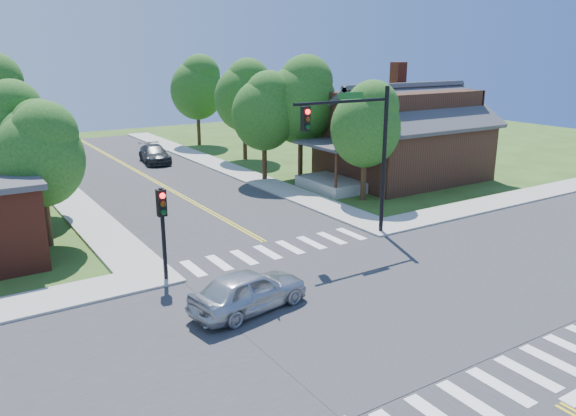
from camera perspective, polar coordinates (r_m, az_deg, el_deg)
ground at (r=21.02m, az=8.10°, el=-9.22°), size 100.00×100.00×0.00m
road_ns at (r=21.01m, az=8.10°, el=-9.18°), size 10.00×90.00×0.04m
road_ew at (r=21.01m, az=8.10°, el=-9.16°), size 90.00×10.00×0.04m
intersection_patch at (r=21.02m, az=8.10°, el=-9.22°), size 10.20×10.20×0.06m
sidewalk_ne at (r=42.33m, az=10.53°, el=3.62°), size 40.00×40.00×0.14m
crosswalk_north at (r=25.62m, az=-0.94°, el=-4.24°), size 8.85×2.00×0.01m
crosswalk_south at (r=17.38m, az=22.00°, el=-15.87°), size 8.85×2.00×0.01m
centerline at (r=21.00m, az=8.10°, el=-9.11°), size 0.30×90.00×0.01m
signal_mast_ne at (r=26.16m, az=7.09°, el=6.94°), size 5.30×0.42×7.20m
signal_pole_nw at (r=21.96m, az=-12.63°, el=-0.91°), size 0.34×0.42×3.80m
house_ne at (r=40.16m, az=11.56°, el=7.64°), size 13.05×8.80×7.11m
tree_e_a at (r=33.57m, az=8.06°, el=8.59°), size 4.22×4.01×7.17m
tree_e_b at (r=39.22m, az=1.45°, el=11.10°), size 5.02×4.77×8.54m
tree_e_c at (r=46.35m, az=-4.38°, el=11.51°), size 4.82×4.58×8.19m
tree_e_d at (r=54.08m, az=-9.14°, el=12.15°), size 4.96×4.71×8.44m
tree_w_a at (r=27.50m, az=-23.80°, el=5.17°), size 3.94×3.75×6.70m
tree_w_b at (r=34.69m, az=-26.42°, el=7.51°), size 4.31×4.09×7.32m
tree_house at (r=38.39m, az=-2.31°, el=9.98°), size 4.42×4.20×7.51m
tree_bldg at (r=32.76m, az=-24.25°, el=6.27°), size 3.76×3.57×6.39m
car_silver at (r=19.75m, az=-4.00°, el=-8.43°), size 3.18×4.95×1.49m
car_dgrey at (r=46.45m, az=-13.39°, el=5.32°), size 3.26×5.31×1.38m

